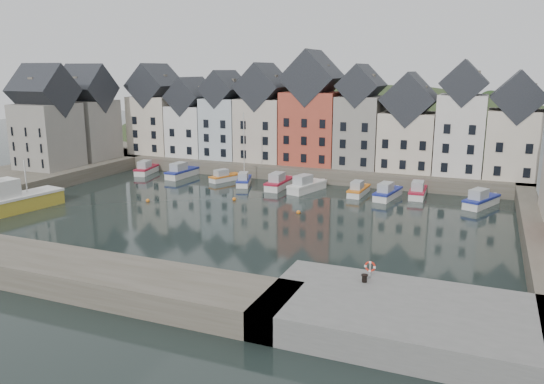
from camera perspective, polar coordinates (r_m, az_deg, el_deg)
The scene contains 22 objects.
ground at distance 60.97m, azimuth -4.05°, elevation -2.91°, with size 260.00×260.00×0.00m, color black.
far_quay at distance 87.93m, azimuth 4.64°, elevation 2.70°, with size 90.00×16.00×2.00m, color #514C3E.
left_quay at distance 85.55m, azimuth -25.91°, elevation 1.13°, with size 14.00×54.00×2.00m, color #514C3E.
near_quay at distance 36.30m, azimuth 13.80°, elevation -13.03°, with size 18.00×10.00×2.00m, color #60605E.
near_wall at distance 49.86m, azimuth -26.27°, elevation -6.74°, with size 50.00×6.00×2.00m, color #514C3E.
hillside at distance 116.83m, azimuth 8.40°, elevation -4.37°, with size 153.60×70.40×64.00m.
far_terrace at distance 84.04m, azimuth 6.42°, elevation 7.60°, with size 72.37×8.16×17.78m.
left_terrace at distance 91.01m, azimuth -21.07°, elevation 7.23°, with size 7.65×17.00×15.69m.
mooring_buoys at distance 67.28m, azimuth -5.09°, elevation -1.27°, with size 20.50×5.50×0.50m.
boat_a at distance 89.64m, azimuth -13.33°, elevation 2.41°, with size 3.20×6.64×2.45m.
boat_b at distance 85.53m, azimuth -9.68°, elevation 2.12°, with size 2.59×7.05×2.66m.
boat_c at distance 81.63m, azimuth -5.13°, elevation 1.61°, with size 3.56×5.60×2.06m.
boat_d at distance 78.70m, azimuth -3.05°, elevation 1.28°, with size 3.50×5.92×10.82m.
boat_e at distance 76.32m, azimuth 0.77°, elevation 0.99°, with size 2.20×6.88×2.63m.
boat_f at distance 74.44m, azimuth 3.70°, elevation 0.66°, with size 4.01×7.31×2.68m.
boat_g at distance 73.21m, azimuth 9.28°, elevation 0.20°, with size 2.05×5.92×2.25m.
boat_h at distance 71.89m, azimuth 12.30°, elevation -0.11°, with size 3.01×6.68×2.47m.
boat_i at distance 73.85m, azimuth 15.42°, elevation 0.06°, with size 2.22×6.50×2.47m.
boat_j at distance 71.09m, azimuth 21.54°, elevation -0.86°, with size 4.50×6.95×2.56m.
large_vessel at distance 70.38m, azimuth -26.55°, elevation -0.85°, with size 5.28×12.60×6.36m.
mooring_bollard at distance 38.59m, azimuth 9.92°, elevation -9.09°, with size 0.48×0.48×0.56m.
life_ring_post at distance 39.14m, azimuth 10.51°, elevation -7.93°, with size 0.80×0.17×1.30m.
Camera 1 is at (26.22, -52.45, 16.72)m, focal length 35.00 mm.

